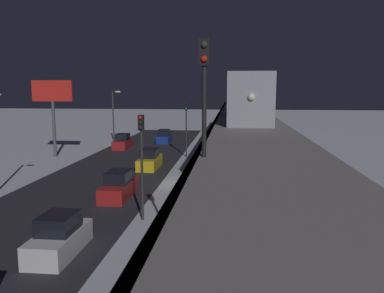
{
  "coord_description": "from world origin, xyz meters",
  "views": [
    {
      "loc": [
        -5.15,
        31.27,
        7.89
      ],
      "look_at": [
        -0.44,
        -14.02,
        1.12
      ],
      "focal_mm": 36.14,
      "sensor_mm": 36.0,
      "label": 1
    }
  ],
  "objects_px": {
    "traffic_light_near": "(142,152)",
    "rail_signal": "(204,77)",
    "sedan_blue_2": "(164,137)",
    "commercial_billboard": "(52,98)",
    "sedan_red": "(119,186)",
    "traffic_light_mid": "(186,121)",
    "sedan_white": "(59,238)",
    "subway_train": "(241,93)",
    "sedan_red_2": "(123,142)",
    "sedan_yellow": "(150,160)"
  },
  "relations": [
    {
      "from": "traffic_light_near",
      "to": "rail_signal",
      "type": "bearing_deg",
      "value": 115.85
    },
    {
      "from": "sedan_blue_2",
      "to": "commercial_billboard",
      "type": "xyz_separation_m",
      "value": [
        10.65,
        13.35,
        6.03
      ]
    },
    {
      "from": "rail_signal",
      "to": "traffic_light_near",
      "type": "height_order",
      "value": "rail_signal"
    },
    {
      "from": "sedan_red",
      "to": "traffic_light_mid",
      "type": "xyz_separation_m",
      "value": [
        -2.9,
        -17.62,
        3.4
      ]
    },
    {
      "from": "traffic_light_near",
      "to": "sedan_white",
      "type": "bearing_deg",
      "value": 60.65
    },
    {
      "from": "subway_train",
      "to": "commercial_billboard",
      "type": "height_order",
      "value": "subway_train"
    },
    {
      "from": "sedan_red_2",
      "to": "traffic_light_near",
      "type": "distance_m",
      "value": 29.77
    },
    {
      "from": "sedan_blue_2",
      "to": "sedan_yellow",
      "type": "height_order",
      "value": "same"
    },
    {
      "from": "sedan_white",
      "to": "traffic_light_mid",
      "type": "relative_size",
      "value": 0.65
    },
    {
      "from": "sedan_red",
      "to": "traffic_light_mid",
      "type": "bearing_deg",
      "value": 80.66
    },
    {
      "from": "traffic_light_mid",
      "to": "commercial_billboard",
      "type": "xyz_separation_m",
      "value": [
        15.35,
        1.64,
        2.63
      ]
    },
    {
      "from": "sedan_yellow",
      "to": "traffic_light_near",
      "type": "distance_m",
      "value": 16.11
    },
    {
      "from": "subway_train",
      "to": "sedan_red_2",
      "type": "bearing_deg",
      "value": 3.16
    },
    {
      "from": "sedan_red_2",
      "to": "rail_signal",
      "type": "bearing_deg",
      "value": 110.23
    },
    {
      "from": "commercial_billboard",
      "to": "sedan_yellow",
      "type": "bearing_deg",
      "value": 156.89
    },
    {
      "from": "rail_signal",
      "to": "sedan_white",
      "type": "bearing_deg",
      "value": -27.96
    },
    {
      "from": "sedan_red_2",
      "to": "commercial_billboard",
      "type": "relative_size",
      "value": 0.48
    },
    {
      "from": "sedan_blue_2",
      "to": "sedan_white",
      "type": "xyz_separation_m",
      "value": [
        -1.8,
        39.29,
        0.0
      ]
    },
    {
      "from": "traffic_light_mid",
      "to": "commercial_billboard",
      "type": "distance_m",
      "value": 15.66
    },
    {
      "from": "sedan_blue_2",
      "to": "sedan_white",
      "type": "bearing_deg",
      "value": -87.38
    },
    {
      "from": "traffic_light_near",
      "to": "commercial_billboard",
      "type": "distance_m",
      "value": 25.97
    },
    {
      "from": "subway_train",
      "to": "sedan_yellow",
      "type": "distance_m",
      "value": 17.65
    },
    {
      "from": "sedan_red_2",
      "to": "sedan_yellow",
      "type": "relative_size",
      "value": 0.92
    },
    {
      "from": "sedan_white",
      "to": "traffic_light_near",
      "type": "xyz_separation_m",
      "value": [
        -2.9,
        -5.16,
        3.4
      ]
    },
    {
      "from": "sedan_yellow",
      "to": "commercial_billboard",
      "type": "height_order",
      "value": "commercial_billboard"
    },
    {
      "from": "rail_signal",
      "to": "sedan_red_2",
      "type": "xyz_separation_m",
      "value": [
        13.67,
        -37.09,
        -7.49
      ]
    },
    {
      "from": "sedan_white",
      "to": "traffic_light_mid",
      "type": "bearing_deg",
      "value": 84.0
    },
    {
      "from": "rail_signal",
      "to": "sedan_yellow",
      "type": "distance_m",
      "value": 26.62
    },
    {
      "from": "rail_signal",
      "to": "sedan_red",
      "type": "height_order",
      "value": "rail_signal"
    },
    {
      "from": "rail_signal",
      "to": "commercial_billboard",
      "type": "height_order",
      "value": "rail_signal"
    },
    {
      "from": "traffic_light_near",
      "to": "commercial_billboard",
      "type": "xyz_separation_m",
      "value": [
        15.35,
        -20.79,
        2.63
      ]
    },
    {
      "from": "subway_train",
      "to": "sedan_red",
      "type": "height_order",
      "value": "subway_train"
    },
    {
      "from": "subway_train",
      "to": "commercial_billboard",
      "type": "relative_size",
      "value": 6.23
    },
    {
      "from": "subway_train",
      "to": "sedan_yellow",
      "type": "relative_size",
      "value": 11.97
    },
    {
      "from": "traffic_light_mid",
      "to": "rail_signal",
      "type": "bearing_deg",
      "value": 97.91
    },
    {
      "from": "sedan_red_2",
      "to": "sedan_yellow",
      "type": "height_order",
      "value": "same"
    },
    {
      "from": "sedan_blue_2",
      "to": "traffic_light_mid",
      "type": "bearing_deg",
      "value": -68.13
    },
    {
      "from": "sedan_white",
      "to": "traffic_light_mid",
      "type": "height_order",
      "value": "traffic_light_mid"
    },
    {
      "from": "sedan_blue_2",
      "to": "traffic_light_mid",
      "type": "relative_size",
      "value": 0.63
    },
    {
      "from": "sedan_red_2",
      "to": "traffic_light_near",
      "type": "xyz_separation_m",
      "value": [
        -9.3,
        28.07,
        3.4
      ]
    },
    {
      "from": "subway_train",
      "to": "traffic_light_mid",
      "type": "distance_m",
      "value": 9.69
    },
    {
      "from": "sedan_red_2",
      "to": "sedan_yellow",
      "type": "bearing_deg",
      "value": 116.93
    },
    {
      "from": "rail_signal",
      "to": "sedan_red_2",
      "type": "relative_size",
      "value": 0.94
    },
    {
      "from": "subway_train",
      "to": "traffic_light_near",
      "type": "xyz_separation_m",
      "value": [
        6.44,
        28.94,
        -3.15
      ]
    },
    {
      "from": "rail_signal",
      "to": "sedan_blue_2",
      "type": "relative_size",
      "value": 1.0
    },
    {
      "from": "sedan_white",
      "to": "rail_signal",
      "type": "bearing_deg",
      "value": -27.96
    },
    {
      "from": "subway_train",
      "to": "commercial_billboard",
      "type": "bearing_deg",
      "value": 20.52
    },
    {
      "from": "traffic_light_near",
      "to": "commercial_billboard",
      "type": "bearing_deg",
      "value": -53.56
    },
    {
      "from": "traffic_light_near",
      "to": "subway_train",
      "type": "bearing_deg",
      "value": -102.54
    },
    {
      "from": "sedan_yellow",
      "to": "traffic_light_near",
      "type": "xyz_separation_m",
      "value": [
        -2.9,
        15.48,
        3.4
      ]
    }
  ]
}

